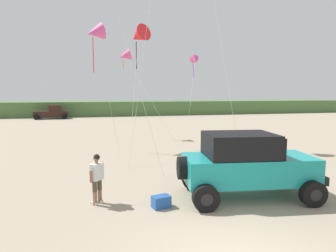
{
  "coord_description": "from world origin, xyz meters",
  "views": [
    {
      "loc": [
        -2.85,
        -5.15,
        3.6
      ],
      "look_at": [
        -0.4,
        4.79,
        2.43
      ],
      "focal_mm": 30.33,
      "sensor_mm": 36.0,
      "label": 1
    }
  ],
  "objects_px": {
    "kite_pink_ribbon": "(125,56)",
    "kite_purple_stunt": "(138,36)",
    "person_watching": "(97,176)",
    "jeep": "(247,164)",
    "distant_pickup": "(52,112)",
    "cooler_box": "(161,202)",
    "kite_white_parafoil": "(95,33)",
    "kite_green_box": "(195,61)"
  },
  "relations": [
    {
      "from": "jeep",
      "to": "person_watching",
      "type": "distance_m",
      "value": 5.08
    },
    {
      "from": "distant_pickup",
      "to": "kite_white_parafoil",
      "type": "distance_m",
      "value": 26.33
    },
    {
      "from": "distant_pickup",
      "to": "kite_green_box",
      "type": "relative_size",
      "value": 0.69
    },
    {
      "from": "cooler_box",
      "to": "person_watching",
      "type": "bearing_deg",
      "value": 144.67
    },
    {
      "from": "person_watching",
      "to": "kite_purple_stunt",
      "type": "xyz_separation_m",
      "value": [
        2.81,
        9.96,
        6.47
      ]
    },
    {
      "from": "distant_pickup",
      "to": "kite_pink_ribbon",
      "type": "height_order",
      "value": "kite_pink_ribbon"
    },
    {
      "from": "jeep",
      "to": "kite_pink_ribbon",
      "type": "xyz_separation_m",
      "value": [
        -2.73,
        14.72,
        5.42
      ]
    },
    {
      "from": "person_watching",
      "to": "kite_pink_ribbon",
      "type": "xyz_separation_m",
      "value": [
        2.3,
        14.13,
        5.68
      ]
    },
    {
      "from": "kite_pink_ribbon",
      "to": "kite_purple_stunt",
      "type": "relative_size",
      "value": 0.87
    },
    {
      "from": "person_watching",
      "to": "distant_pickup",
      "type": "bearing_deg",
      "value": 100.54
    },
    {
      "from": "person_watching",
      "to": "kite_pink_ribbon",
      "type": "distance_m",
      "value": 15.4
    },
    {
      "from": "cooler_box",
      "to": "distant_pickup",
      "type": "distance_m",
      "value": 36.13
    },
    {
      "from": "kite_white_parafoil",
      "to": "cooler_box",
      "type": "bearing_deg",
      "value": -79.55
    },
    {
      "from": "jeep",
      "to": "distant_pickup",
      "type": "relative_size",
      "value": 1.05
    },
    {
      "from": "person_watching",
      "to": "kite_green_box",
      "type": "distance_m",
      "value": 16.71
    },
    {
      "from": "kite_pink_ribbon",
      "to": "kite_green_box",
      "type": "height_order",
      "value": "kite_pink_ribbon"
    },
    {
      "from": "distant_pickup",
      "to": "kite_white_parafoil",
      "type": "bearing_deg",
      "value": -75.41
    },
    {
      "from": "cooler_box",
      "to": "kite_purple_stunt",
      "type": "distance_m",
      "value": 12.97
    },
    {
      "from": "kite_white_parafoil",
      "to": "kite_pink_ribbon",
      "type": "bearing_deg",
      "value": 63.13
    },
    {
      "from": "jeep",
      "to": "kite_white_parafoil",
      "type": "distance_m",
      "value": 12.99
    },
    {
      "from": "distant_pickup",
      "to": "kite_pink_ribbon",
      "type": "bearing_deg",
      "value": -66.75
    },
    {
      "from": "jeep",
      "to": "kite_pink_ribbon",
      "type": "height_order",
      "value": "kite_pink_ribbon"
    },
    {
      "from": "kite_green_box",
      "to": "kite_white_parafoil",
      "type": "distance_m",
      "value": 9.0
    },
    {
      "from": "cooler_box",
      "to": "kite_green_box",
      "type": "height_order",
      "value": "kite_green_box"
    },
    {
      "from": "cooler_box",
      "to": "kite_pink_ribbon",
      "type": "relative_size",
      "value": 0.08
    },
    {
      "from": "cooler_box",
      "to": "kite_white_parafoil",
      "type": "relative_size",
      "value": 0.07
    },
    {
      "from": "cooler_box",
      "to": "kite_purple_stunt",
      "type": "bearing_deg",
      "value": 71.75
    },
    {
      "from": "jeep",
      "to": "kite_purple_stunt",
      "type": "distance_m",
      "value": 12.44
    },
    {
      "from": "cooler_box",
      "to": "distant_pickup",
      "type": "relative_size",
      "value": 0.12
    },
    {
      "from": "kite_pink_ribbon",
      "to": "kite_purple_stunt",
      "type": "height_order",
      "value": "kite_purple_stunt"
    },
    {
      "from": "jeep",
      "to": "person_watching",
      "type": "height_order",
      "value": "jeep"
    },
    {
      "from": "kite_white_parafoil",
      "to": "kite_green_box",
      "type": "bearing_deg",
      "value": 26.21
    },
    {
      "from": "distant_pickup",
      "to": "person_watching",
      "type": "bearing_deg",
      "value": -79.46
    },
    {
      "from": "jeep",
      "to": "distant_pickup",
      "type": "bearing_deg",
      "value": 108.1
    },
    {
      "from": "distant_pickup",
      "to": "kite_purple_stunt",
      "type": "height_order",
      "value": "kite_purple_stunt"
    },
    {
      "from": "kite_purple_stunt",
      "to": "kite_white_parafoil",
      "type": "height_order",
      "value": "kite_purple_stunt"
    },
    {
      "from": "person_watching",
      "to": "kite_pink_ribbon",
      "type": "height_order",
      "value": "kite_pink_ribbon"
    },
    {
      "from": "kite_purple_stunt",
      "to": "cooler_box",
      "type": "bearing_deg",
      "value": -94.52
    },
    {
      "from": "kite_green_box",
      "to": "kite_pink_ribbon",
      "type": "bearing_deg",
      "value": 174.84
    },
    {
      "from": "kite_pink_ribbon",
      "to": "person_watching",
      "type": "bearing_deg",
      "value": -99.25
    },
    {
      "from": "distant_pickup",
      "to": "kite_purple_stunt",
      "type": "distance_m",
      "value": 26.87
    },
    {
      "from": "person_watching",
      "to": "kite_purple_stunt",
      "type": "bearing_deg",
      "value": 74.23
    }
  ]
}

